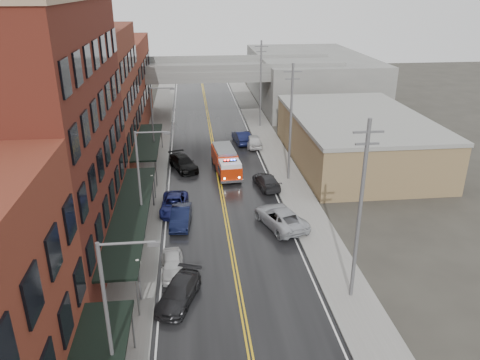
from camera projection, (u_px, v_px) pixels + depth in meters
road at (223, 203)px, 43.63m from camera, size 11.00×160.00×0.02m
sidewalk_left at (144, 206)px, 42.87m from camera, size 3.00×160.00×0.15m
sidewalk_right at (300, 199)px, 44.34m from camera, size 3.00×160.00×0.15m
curb_left at (162, 206)px, 43.04m from camera, size 0.30×160.00×0.15m
curb_right at (283, 200)px, 44.17m from camera, size 0.30×160.00×0.15m
brick_building_b at (38, 139)px, 32.41m from camera, size 9.00×20.00×18.00m
brick_building_c at (89, 102)px, 49.04m from camera, size 9.00×15.00×15.00m
brick_building_far at (113, 84)px, 65.67m from camera, size 9.00×20.00×12.00m
tan_building at (356, 140)px, 53.45m from camera, size 14.00×22.00×5.00m
right_far_block at (309, 78)px, 80.59m from camera, size 18.00×30.00×8.00m
awning_1 at (131, 212)px, 35.31m from camera, size 2.60×18.00×3.09m
awning_2 at (148, 141)px, 51.36m from camera, size 2.60×13.00×3.09m
globe_lamp_1 at (138, 271)px, 29.26m from camera, size 0.44×0.44×3.12m
globe_lamp_2 at (152, 184)px, 42.10m from camera, size 0.44×0.44×3.12m
street_lamp_0 at (113, 317)px, 20.80m from camera, size 2.64×0.22×9.00m
street_lamp_1 at (143, 180)px, 35.47m from camera, size 2.64×0.22×9.00m
street_lamp_2 at (155, 123)px, 50.15m from camera, size 2.64×0.22×9.00m
utility_pole_0 at (360, 210)px, 28.17m from camera, size 1.80×0.24×12.00m
utility_pole_1 at (291, 121)px, 46.51m from camera, size 1.80×0.24×12.00m
utility_pole_2 at (261, 83)px, 64.86m from camera, size 1.80×0.24×12.00m
overpass at (207, 77)px, 70.68m from camera, size 40.00×10.00×7.50m
fire_truck at (226, 161)px, 50.11m from camera, size 3.31×7.19×2.56m
parked_car_left_3 at (179, 293)px, 29.86m from camera, size 3.39×5.08×1.37m
parked_car_left_4 at (172, 265)px, 32.84m from camera, size 1.83×4.05×1.35m
parked_car_left_5 at (181, 217)px, 39.52m from camera, size 1.93×4.59×1.48m
parked_car_left_6 at (174, 204)px, 41.89m from camera, size 2.60×5.14×1.39m
parked_car_left_7 at (183, 163)px, 51.41m from camera, size 3.71×5.56×1.49m
parked_car_right_0 at (280, 217)px, 39.26m from camera, size 4.44×6.46×1.64m
parked_car_right_1 at (267, 181)px, 46.85m from camera, size 2.58×4.97×1.38m
parked_car_right_2 at (253, 141)px, 58.69m from camera, size 1.96×4.64×1.56m
parked_car_right_3 at (242, 137)px, 60.03m from camera, size 2.27×5.04×1.61m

